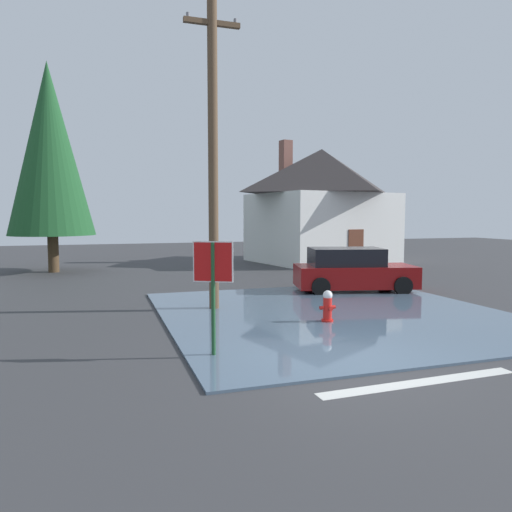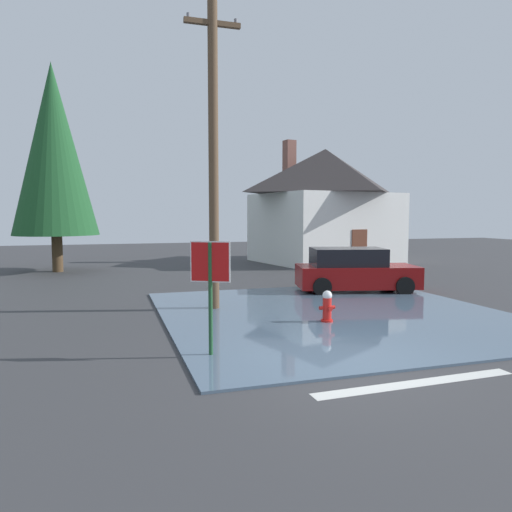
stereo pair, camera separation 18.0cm
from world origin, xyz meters
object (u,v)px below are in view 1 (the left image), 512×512
Objects in this scene: stop_sign_near at (213,275)px; utility_pole at (213,153)px; fire_hydrant at (328,307)px; parked_car at (352,271)px; house at (321,204)px; pine_tree_mid_left at (50,149)px.

utility_pole is at bearing 76.78° from stop_sign_near.
fire_hydrant is at bearing -47.86° from utility_pole.
utility_pole reaches higher than stop_sign_near.
house is at bearing 70.02° from parked_car.
fire_hydrant is at bearing 29.75° from stop_sign_near.
house reaches higher than stop_sign_near.
stop_sign_near is at bearing -121.79° from house.
fire_hydrant is 0.10× the size of house.
pine_tree_mid_left is at bearing 114.75° from utility_pole.
fire_hydrant is 5.40m from parked_car.
stop_sign_near is 19.81m from house.
pine_tree_mid_left is at bearing 104.75° from stop_sign_near.
parked_car is (5.52, 1.76, -3.76)m from utility_pole.
house is at bearing 52.65° from utility_pole.
pine_tree_mid_left reaches higher than utility_pole.
fire_hydrant is 0.10× the size of utility_pole.
parked_car is (-3.80, -10.45, -2.68)m from house.
utility_pole is 0.99× the size of house.
pine_tree_mid_left reaches higher than stop_sign_near.
pine_tree_mid_left is (-7.65, 14.09, 5.46)m from fire_hydrant.
utility_pole is 12.72m from pine_tree_mid_left.
stop_sign_near is at bearing -150.25° from fire_hydrant.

